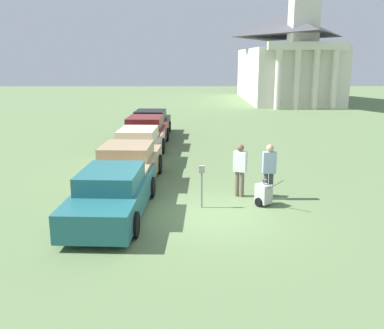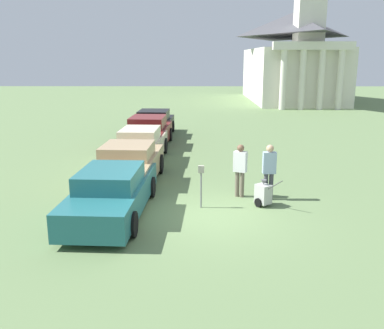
{
  "view_description": "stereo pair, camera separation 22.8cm",
  "coord_description": "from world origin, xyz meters",
  "px_view_note": "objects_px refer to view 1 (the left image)",
  "views": [
    {
      "loc": [
        -0.54,
        -11.81,
        4.47
      ],
      "look_at": [
        -0.42,
        1.74,
        1.1
      ],
      "focal_mm": 40.0,
      "sensor_mm": 36.0,
      "label": 1
    },
    {
      "loc": [
        -0.32,
        -11.81,
        4.47
      ],
      "look_at": [
        -0.42,
        1.74,
        1.1
      ],
      "focal_mm": 40.0,
      "sensor_mm": 36.0,
      "label": 2
    }
  ],
  "objects_px": {
    "parked_car_cream": "(139,146)",
    "person_supervisor": "(269,168)",
    "parked_car_maroon": "(146,133)",
    "church": "(288,48)",
    "parked_car_teal": "(113,193)",
    "equipment_cart": "(264,194)",
    "parked_car_tan": "(128,165)",
    "person_worker": "(240,167)",
    "parking_meter": "(202,178)",
    "parked_car_black": "(151,124)"
  },
  "relations": [
    {
      "from": "parked_car_cream",
      "to": "person_supervisor",
      "type": "distance_m",
      "value": 7.18
    },
    {
      "from": "parked_car_cream",
      "to": "parked_car_maroon",
      "type": "distance_m",
      "value": 3.24
    },
    {
      "from": "church",
      "to": "parked_car_teal",
      "type": "bearing_deg",
      "value": -110.12
    },
    {
      "from": "equipment_cart",
      "to": "parked_car_tan",
      "type": "bearing_deg",
      "value": 115.84
    },
    {
      "from": "person_supervisor",
      "to": "person_worker",
      "type": "bearing_deg",
      "value": -19.32
    },
    {
      "from": "parked_car_maroon",
      "to": "parked_car_cream",
      "type": "bearing_deg",
      "value": -87.14
    },
    {
      "from": "parked_car_tan",
      "to": "parked_car_maroon",
      "type": "relative_size",
      "value": 0.93
    },
    {
      "from": "person_worker",
      "to": "church",
      "type": "relative_size",
      "value": 0.07
    },
    {
      "from": "parked_car_tan",
      "to": "parked_car_cream",
      "type": "relative_size",
      "value": 0.91
    },
    {
      "from": "parked_car_tan",
      "to": "church",
      "type": "relative_size",
      "value": 0.19
    },
    {
      "from": "equipment_cart",
      "to": "parking_meter",
      "type": "bearing_deg",
      "value": 149.33
    },
    {
      "from": "parking_meter",
      "to": "person_worker",
      "type": "xyz_separation_m",
      "value": [
        1.29,
        1.09,
        0.08
      ]
    },
    {
      "from": "parked_car_teal",
      "to": "parked_car_cream",
      "type": "bearing_deg",
      "value": 92.85
    },
    {
      "from": "parked_car_maroon",
      "to": "person_supervisor",
      "type": "relative_size",
      "value": 2.86
    },
    {
      "from": "parking_meter",
      "to": "church",
      "type": "distance_m",
      "value": 35.93
    },
    {
      "from": "parking_meter",
      "to": "equipment_cart",
      "type": "bearing_deg",
      "value": 5.13
    },
    {
      "from": "parked_car_cream",
      "to": "parking_meter",
      "type": "height_order",
      "value": "parked_car_cream"
    },
    {
      "from": "parked_car_teal",
      "to": "person_worker",
      "type": "relative_size",
      "value": 3.05
    },
    {
      "from": "parking_meter",
      "to": "church",
      "type": "height_order",
      "value": "church"
    },
    {
      "from": "parked_car_cream",
      "to": "parked_car_black",
      "type": "distance_m",
      "value": 6.4
    },
    {
      "from": "parked_car_teal",
      "to": "person_worker",
      "type": "height_order",
      "value": "person_worker"
    },
    {
      "from": "parked_car_tan",
      "to": "person_supervisor",
      "type": "distance_m",
      "value": 5.14
    },
    {
      "from": "parking_meter",
      "to": "person_worker",
      "type": "distance_m",
      "value": 1.69
    },
    {
      "from": "equipment_cart",
      "to": "church",
      "type": "distance_m",
      "value": 35.34
    },
    {
      "from": "parked_car_tan",
      "to": "person_supervisor",
      "type": "relative_size",
      "value": 2.67
    },
    {
      "from": "parked_car_teal",
      "to": "parked_car_maroon",
      "type": "height_order",
      "value": "parked_car_maroon"
    },
    {
      "from": "person_supervisor",
      "to": "equipment_cart",
      "type": "bearing_deg",
      "value": 66.55
    },
    {
      "from": "parked_car_tan",
      "to": "church",
      "type": "bearing_deg",
      "value": 70.87
    },
    {
      "from": "parked_car_tan",
      "to": "parked_car_cream",
      "type": "xyz_separation_m",
      "value": [
        -0.0,
        3.52,
        -0.01
      ]
    },
    {
      "from": "parking_meter",
      "to": "parked_car_tan",
      "type": "bearing_deg",
      "value": 134.76
    },
    {
      "from": "parked_car_black",
      "to": "equipment_cart",
      "type": "relative_size",
      "value": 4.82
    },
    {
      "from": "parked_car_black",
      "to": "person_worker",
      "type": "relative_size",
      "value": 2.73
    },
    {
      "from": "parked_car_black",
      "to": "parked_car_tan",
      "type": "bearing_deg",
      "value": -87.14
    },
    {
      "from": "person_worker",
      "to": "person_supervisor",
      "type": "xyz_separation_m",
      "value": [
        0.9,
        -0.3,
        0.04
      ]
    },
    {
      "from": "parked_car_maroon",
      "to": "parking_meter",
      "type": "relative_size",
      "value": 3.91
    },
    {
      "from": "parked_car_teal",
      "to": "church",
      "type": "height_order",
      "value": "church"
    },
    {
      "from": "parked_car_teal",
      "to": "parked_car_black",
      "type": "bearing_deg",
      "value": 92.85
    },
    {
      "from": "parked_car_tan",
      "to": "parking_meter",
      "type": "xyz_separation_m",
      "value": [
        2.6,
        -2.62,
        0.22
      ]
    },
    {
      "from": "church",
      "to": "person_supervisor",
      "type": "bearing_deg",
      "value": -103.39
    },
    {
      "from": "parked_car_maroon",
      "to": "church",
      "type": "distance_m",
      "value": 28.27
    },
    {
      "from": "parked_car_tan",
      "to": "parking_meter",
      "type": "bearing_deg",
      "value": -42.38
    },
    {
      "from": "parked_car_black",
      "to": "equipment_cart",
      "type": "xyz_separation_m",
      "value": [
        4.53,
        -12.36,
        -0.32
      ]
    },
    {
      "from": "parked_car_maroon",
      "to": "parking_meter",
      "type": "bearing_deg",
      "value": -71.65
    },
    {
      "from": "parked_car_teal",
      "to": "person_worker",
      "type": "bearing_deg",
      "value": 26.33
    },
    {
      "from": "parked_car_maroon",
      "to": "person_supervisor",
      "type": "distance_m",
      "value": 9.83
    },
    {
      "from": "parked_car_tan",
      "to": "person_worker",
      "type": "height_order",
      "value": "person_worker"
    },
    {
      "from": "parked_car_black",
      "to": "parking_meter",
      "type": "distance_m",
      "value": 12.8
    },
    {
      "from": "parked_car_maroon",
      "to": "parking_meter",
      "type": "distance_m",
      "value": 9.73
    },
    {
      "from": "church",
      "to": "parked_car_cream",
      "type": "bearing_deg",
      "value": -114.43
    },
    {
      "from": "parked_car_teal",
      "to": "equipment_cart",
      "type": "xyz_separation_m",
      "value": [
        4.53,
        0.77,
        -0.28
      ]
    }
  ]
}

